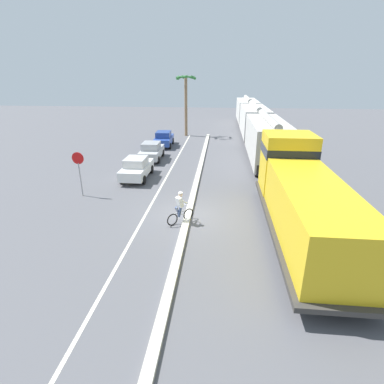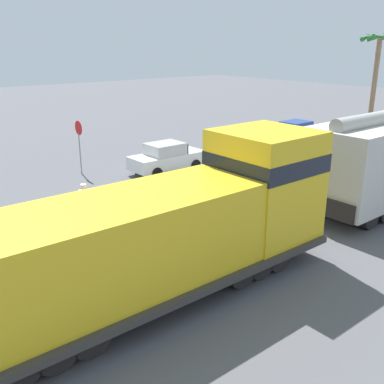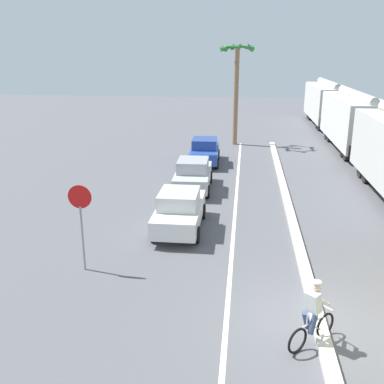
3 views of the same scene
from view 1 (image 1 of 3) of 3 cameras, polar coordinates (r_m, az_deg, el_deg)
ground_plane at (r=16.69m, az=-0.75°, el=-4.60°), size 120.00×120.00×0.00m
median_curb at (r=22.19m, az=0.94°, el=2.35°), size 0.36×36.00×0.16m
lane_stripe at (r=22.52m, az=-5.16°, el=2.36°), size 0.14×36.00×0.01m
locomotive at (r=15.53m, az=19.81°, el=-0.74°), size 3.10×11.61×4.20m
hopper_car_lead at (r=26.94m, az=14.04°, el=9.54°), size 2.90×10.60×4.18m
hopper_car_middle at (r=38.30m, az=11.71°, el=13.08°), size 2.90×10.60×4.18m
hopper_car_trailing at (r=49.77m, az=10.43°, el=14.99°), size 2.90×10.60×4.18m
parked_car_white at (r=22.92m, az=-10.49°, el=4.55°), size 1.86×4.21×1.62m
parked_car_silver at (r=27.98m, az=-7.71°, el=7.76°), size 1.93×4.25×1.62m
parked_car_blue at (r=33.41m, az=-5.40°, el=10.06°), size 1.95×4.26×1.62m
cyclist at (r=15.63m, az=-2.28°, el=-3.18°), size 1.27×1.24×1.71m
stop_sign at (r=20.10m, az=-20.76°, el=4.72°), size 0.76×0.08×2.88m
palm_tree_near at (r=38.84m, az=-1.23°, el=18.70°), size 2.59×2.75×7.50m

